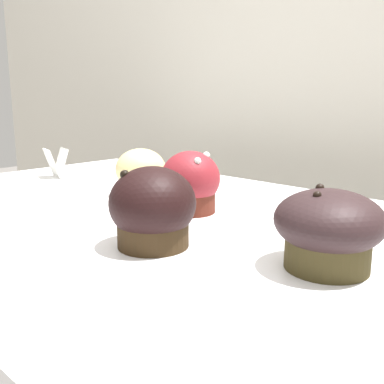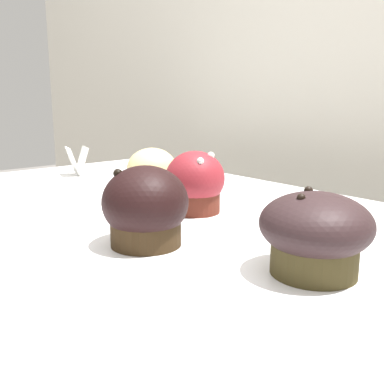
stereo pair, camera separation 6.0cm
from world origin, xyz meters
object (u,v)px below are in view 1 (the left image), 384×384
Objects in this scene: muffin_back_left at (190,184)px; muffin_front_left at (329,228)px; muffin_front_center at (141,174)px; muffin_back_right at (153,209)px.

muffin_back_left is 0.84× the size of muffin_front_left.
muffin_front_center is 0.79× the size of muffin_front_left.
muffin_back_right is (0.08, -0.14, 0.00)m from muffin_back_left.
muffin_back_right reaches higher than muffin_back_left.
muffin_front_center is at bearing 167.35° from muffin_front_left.
muffin_back_right is at bearing -157.24° from muffin_front_left.
muffin_back_right reaches higher than muffin_front_left.
muffin_back_left is at bearing 165.24° from muffin_front_left.
muffin_back_right is (0.21, -0.16, 0.01)m from muffin_front_center.
muffin_back_right reaches higher than muffin_front_center.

